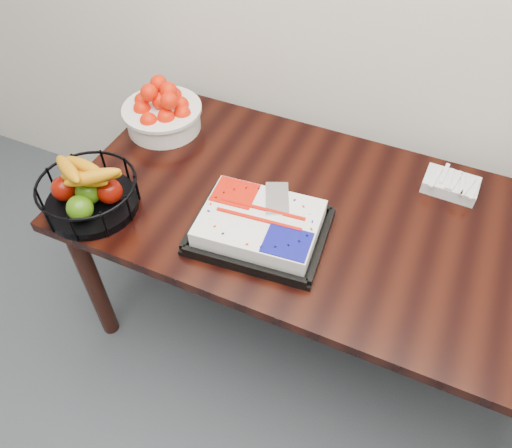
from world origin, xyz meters
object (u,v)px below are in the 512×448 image
at_px(cake_tray, 260,226).
at_px(tangerine_bowl, 162,110).
at_px(table, 325,231).
at_px(fruit_basket, 88,192).

height_order(cake_tray, tangerine_bowl, tangerine_bowl).
bearing_deg(table, cake_tray, -134.59).
relative_size(tangerine_bowl, fruit_basket, 0.94).
height_order(table, cake_tray, cake_tray).
height_order(table, fruit_basket, fruit_basket).
xyz_separation_m(table, fruit_basket, (-0.75, -0.30, 0.16)).
bearing_deg(tangerine_bowl, table, -14.00).
xyz_separation_m(table, tangerine_bowl, (-0.76, 0.19, 0.17)).
bearing_deg(cake_tray, table, 45.41).
relative_size(table, fruit_basket, 5.39).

